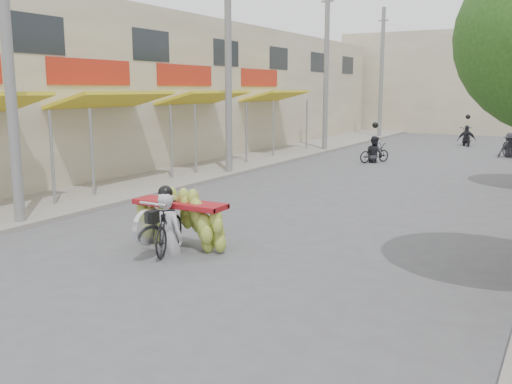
% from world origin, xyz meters
% --- Properties ---
extents(ground, '(120.00, 120.00, 0.00)m').
position_xyz_m(ground, '(0.00, 0.00, 0.00)').
color(ground, '#525257').
rests_on(ground, ground).
extents(sidewalk_left, '(4.00, 60.00, 0.12)m').
position_xyz_m(sidewalk_left, '(-7.00, 15.00, 0.06)').
color(sidewalk_left, gray).
rests_on(sidewalk_left, ground).
extents(shophouse_row_left, '(9.77, 40.00, 6.00)m').
position_xyz_m(shophouse_row_left, '(-11.98, 13.98, 3.00)').
color(shophouse_row_left, '#BBB093').
rests_on(shophouse_row_left, ground).
extents(far_building, '(20.00, 6.00, 7.00)m').
position_xyz_m(far_building, '(0.00, 38.00, 3.50)').
color(far_building, '#BBB093').
rests_on(far_building, ground).
extents(utility_pole_near, '(0.60, 0.24, 8.00)m').
position_xyz_m(utility_pole_near, '(-5.40, 3.00, 4.03)').
color(utility_pole_near, slate).
rests_on(utility_pole_near, ground).
extents(utility_pole_mid, '(0.60, 0.24, 8.00)m').
position_xyz_m(utility_pole_mid, '(-5.40, 12.00, 4.03)').
color(utility_pole_mid, slate).
rests_on(utility_pole_mid, ground).
extents(utility_pole_far, '(0.60, 0.24, 8.00)m').
position_xyz_m(utility_pole_far, '(-5.40, 21.00, 4.03)').
color(utility_pole_far, slate).
rests_on(utility_pole_far, ground).
extents(utility_pole_back, '(0.60, 0.24, 8.00)m').
position_xyz_m(utility_pole_back, '(-5.40, 30.00, 4.03)').
color(utility_pole_back, slate).
rests_on(utility_pole_back, ground).
extents(banana_motorbike, '(2.20, 1.83, 2.21)m').
position_xyz_m(banana_motorbike, '(-1.13, 3.11, 0.73)').
color(banana_motorbike, black).
rests_on(banana_motorbike, ground).
extents(bg_motorbike_a, '(1.20, 1.51, 1.95)m').
position_xyz_m(bg_motorbike_a, '(-1.90, 17.99, 0.78)').
color(bg_motorbike_a, black).
rests_on(bg_motorbike_a, ground).
extents(bg_motorbike_b, '(1.25, 1.83, 1.95)m').
position_xyz_m(bg_motorbike_b, '(2.93, 22.69, 0.83)').
color(bg_motorbike_b, black).
rests_on(bg_motorbike_b, ground).
extents(bg_motorbike_c, '(1.16, 1.85, 1.95)m').
position_xyz_m(bg_motorbike_c, '(0.29, 27.49, 0.78)').
color(bg_motorbike_c, black).
rests_on(bg_motorbike_c, ground).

